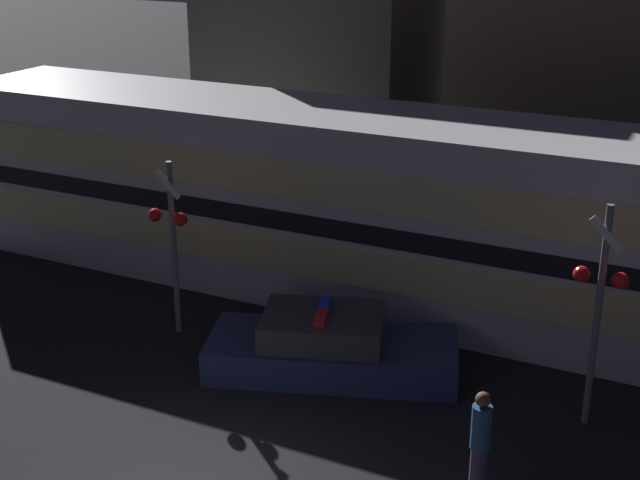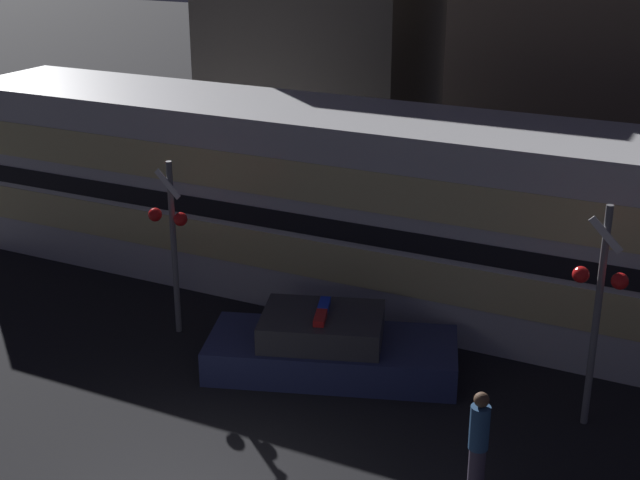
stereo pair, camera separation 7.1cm
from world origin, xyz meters
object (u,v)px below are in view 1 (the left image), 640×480
police_car (330,348)px  pedestrian (480,444)px  train (310,199)px  crossing_signal_near (599,300)px

police_car → pedestrian: size_ratio=2.85×
police_car → train: bearing=103.0°
train → pedestrian: bearing=-45.9°
train → crossing_signal_near: train is taller
train → crossing_signal_near: size_ratio=4.56×
pedestrian → crossing_signal_near: crossing_signal_near is taller
train → police_car: (2.21, -3.54, -1.61)m
train → crossing_signal_near: bearing=-25.5°
train → police_car: train is taller
crossing_signal_near → police_car: bearing=-177.1°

